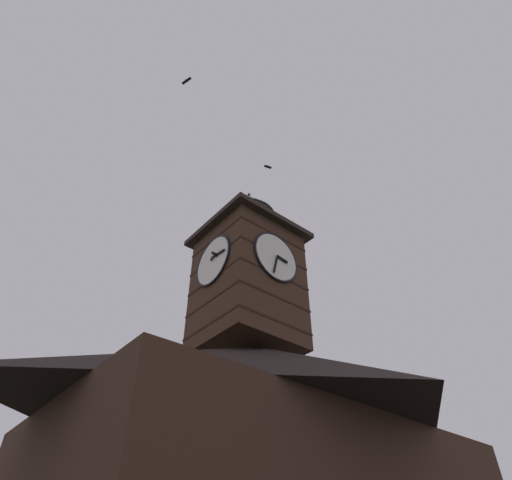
# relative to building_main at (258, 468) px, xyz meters

# --- Properties ---
(building_main) EXTENTS (14.32, 10.02, 8.75)m
(building_main) POSITION_rel_building_main_xyz_m (0.00, 0.00, 0.00)
(building_main) COLOR #3E271D
(building_main) RESTS_ON ground_plane
(clock_tower) EXTENTS (4.46, 4.46, 8.96)m
(clock_tower) POSITION_rel_building_main_xyz_m (-0.04, -0.74, 8.06)
(clock_tower) COLOR #422B1E
(clock_tower) RESTS_ON building_main
(pine_tree_behind) EXTENTS (6.31, 6.31, 16.51)m
(pine_tree_behind) POSITION_rel_building_main_xyz_m (-2.22, -7.11, 2.33)
(pine_tree_behind) COLOR #473323
(pine_tree_behind) RESTS_ON ground_plane
(moon) EXTENTS (1.98, 1.98, 1.98)m
(moon) POSITION_rel_building_main_xyz_m (-13.88, -30.54, 8.61)
(moon) COLOR silver
(flying_bird_high) EXTENTS (0.48, 0.27, 0.13)m
(flying_bird_high) POSITION_rel_building_main_xyz_m (-1.79, -1.16, 16.88)
(flying_bird_high) COLOR black
(flying_bird_low) EXTENTS (0.27, 0.58, 0.10)m
(flying_bird_low) POSITION_rel_building_main_xyz_m (5.06, 0.50, 17.03)
(flying_bird_low) COLOR black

